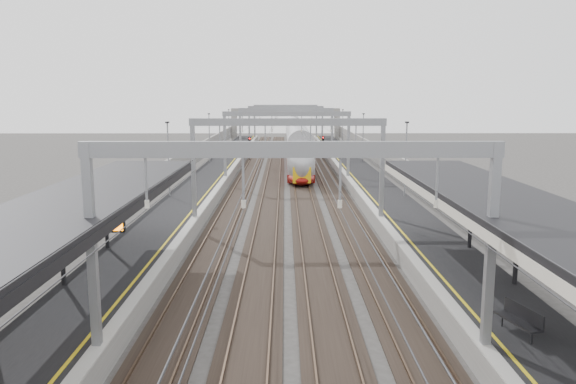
{
  "coord_description": "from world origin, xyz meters",
  "views": [
    {
      "loc": [
        -0.22,
        -15.14,
        8.9
      ],
      "look_at": [
        0.0,
        20.63,
        2.91
      ],
      "focal_mm": 35.0,
      "sensor_mm": 36.0,
      "label": 1
    }
  ],
  "objects_px": {
    "overbridge": "(286,116)",
    "bench": "(520,317)",
    "train": "(297,146)",
    "signal_green": "(250,144)"
  },
  "relations": [
    {
      "from": "overbridge",
      "to": "train",
      "type": "bearing_deg",
      "value": -87.6
    },
    {
      "from": "overbridge",
      "to": "train",
      "type": "distance_m",
      "value": 35.91
    },
    {
      "from": "overbridge",
      "to": "signal_green",
      "type": "distance_m",
      "value": 35.69
    },
    {
      "from": "overbridge",
      "to": "train",
      "type": "relative_size",
      "value": 0.42
    },
    {
      "from": "overbridge",
      "to": "train",
      "type": "height_order",
      "value": "overbridge"
    },
    {
      "from": "train",
      "to": "bench",
      "type": "bearing_deg",
      "value": -84.22
    },
    {
      "from": "bench",
      "to": "signal_green",
      "type": "height_order",
      "value": "signal_green"
    },
    {
      "from": "bench",
      "to": "signal_green",
      "type": "relative_size",
      "value": 0.58
    },
    {
      "from": "bench",
      "to": "train",
      "type": "bearing_deg",
      "value": 95.78
    },
    {
      "from": "overbridge",
      "to": "bench",
      "type": "relative_size",
      "value": 10.93
    }
  ]
}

